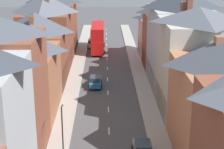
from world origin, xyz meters
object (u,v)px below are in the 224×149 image
object	(u,v)px
car_parked_right_b	(95,81)
car_mid_white	(92,43)
double_decker_bus_lead	(98,37)
street_lamp	(63,130)

from	to	relation	value
car_parked_right_b	car_mid_white	bearing A→B (deg)	92.94
double_decker_bus_lead	car_mid_white	distance (m)	4.22
car_mid_white	street_lamp	distance (m)	46.26
car_parked_right_b	double_decker_bus_lead	bearing A→B (deg)	90.02
double_decker_bus_lead	street_lamp	distance (m)	42.77
double_decker_bus_lead	car_parked_right_b	xyz separation A→B (m)	(0.01, -21.79, -2.01)
double_decker_bus_lead	street_lamp	world-z (taller)	street_lamp
car_parked_right_b	street_lamp	size ratio (longest dim) A/B	0.76
car_mid_white	car_parked_right_b	world-z (taller)	car_parked_right_b
double_decker_bus_lead	car_mid_white	bearing A→B (deg)	110.34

